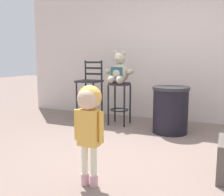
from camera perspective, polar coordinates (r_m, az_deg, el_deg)
ground_plane at (r=3.34m, az=4.26°, el=-12.47°), size 24.00×24.00×0.00m
building_wall at (r=5.42m, az=12.91°, el=14.82°), size 6.34×0.30×3.62m
bar_stool_with_teddy at (r=4.80m, az=1.60°, el=0.76°), size 0.41×0.41×0.76m
teddy_bear at (r=4.73m, az=1.50°, el=5.76°), size 0.53×0.48×0.56m
child_walking at (r=2.45m, az=-4.94°, el=-3.39°), size 0.30×0.24×0.95m
trash_bin at (r=4.38m, az=12.42°, el=-2.46°), size 0.59×0.59×0.75m
bar_chair_empty at (r=5.08m, az=-4.74°, el=2.77°), size 0.41×0.41×1.16m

